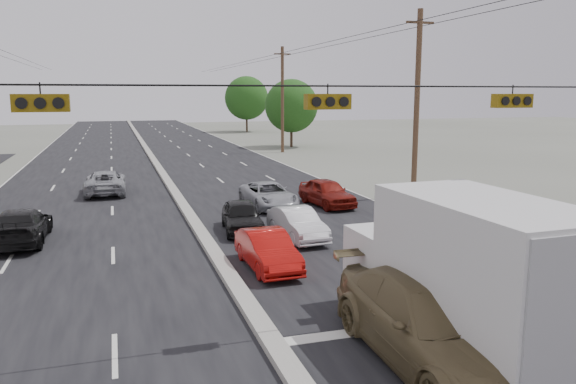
{
  "coord_description": "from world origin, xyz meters",
  "views": [
    {
      "loc": [
        -3.2,
        -12.02,
        5.63
      ],
      "look_at": [
        2.62,
        6.6,
        2.2
      ],
      "focal_mm": 35.0,
      "sensor_mm": 36.0,
      "label": 1
    }
  ],
  "objects_px": {
    "tan_sedan": "(432,323)",
    "queue_car_c": "(269,195)",
    "utility_pole_right_c": "(282,99)",
    "queue_car_a": "(242,217)",
    "queue_car_e": "(327,193)",
    "box_truck": "(463,272)",
    "oncoming_near": "(21,226)",
    "tree_right_mid": "(291,106)",
    "utility_pole_right_b": "(417,103)",
    "queue_car_b": "(297,224)",
    "oncoming_far": "(105,182)",
    "red_sedan": "(267,251)",
    "tree_right_far": "(247,98)"
  },
  "relations": [
    {
      "from": "tree_right_far",
      "to": "tan_sedan",
      "type": "relative_size",
      "value": 1.33
    },
    {
      "from": "utility_pole_right_b",
      "to": "queue_car_c",
      "type": "relative_size",
      "value": 2.24
    },
    {
      "from": "tree_right_mid",
      "to": "tree_right_far",
      "type": "relative_size",
      "value": 0.88
    },
    {
      "from": "utility_pole_right_b",
      "to": "tree_right_far",
      "type": "xyz_separation_m",
      "value": [
        3.5,
        55.0,
        -0.15
      ]
    },
    {
      "from": "queue_car_a",
      "to": "queue_car_c",
      "type": "xyz_separation_m",
      "value": [
        2.37,
        4.5,
        -0.02
      ]
    },
    {
      "from": "queue_car_b",
      "to": "oncoming_far",
      "type": "bearing_deg",
      "value": 115.37
    },
    {
      "from": "tan_sedan",
      "to": "queue_car_e",
      "type": "xyz_separation_m",
      "value": [
        4.0,
        16.37,
        -0.2
      ]
    },
    {
      "from": "utility_pole_right_c",
      "to": "oncoming_near",
      "type": "height_order",
      "value": "utility_pole_right_c"
    },
    {
      "from": "box_truck",
      "to": "oncoming_near",
      "type": "height_order",
      "value": "box_truck"
    },
    {
      "from": "box_truck",
      "to": "tan_sedan",
      "type": "bearing_deg",
      "value": -160.0
    },
    {
      "from": "queue_car_a",
      "to": "queue_car_b",
      "type": "height_order",
      "value": "queue_car_a"
    },
    {
      "from": "queue_car_e",
      "to": "oncoming_near",
      "type": "relative_size",
      "value": 0.87
    },
    {
      "from": "tan_sedan",
      "to": "tree_right_mid",
      "type": "bearing_deg",
      "value": 76.29
    },
    {
      "from": "oncoming_near",
      "to": "oncoming_far",
      "type": "height_order",
      "value": "oncoming_near"
    },
    {
      "from": "queue_car_a",
      "to": "oncoming_far",
      "type": "bearing_deg",
      "value": 122.44
    },
    {
      "from": "box_truck",
      "to": "queue_car_b",
      "type": "distance_m",
      "value": 10.25
    },
    {
      "from": "utility_pole_right_b",
      "to": "tan_sedan",
      "type": "distance_m",
      "value": 20.22
    },
    {
      "from": "tree_right_mid",
      "to": "box_truck",
      "type": "distance_m",
      "value": 48.32
    },
    {
      "from": "tan_sedan",
      "to": "queue_car_c",
      "type": "xyz_separation_m",
      "value": [
        1.08,
        16.87,
        -0.27
      ]
    },
    {
      "from": "utility_pole_right_b",
      "to": "box_truck",
      "type": "xyz_separation_m",
      "value": [
        -8.56,
        -16.97,
        -3.3
      ]
    },
    {
      "from": "utility_pole_right_c",
      "to": "tan_sedan",
      "type": "bearing_deg",
      "value": -102.65
    },
    {
      "from": "queue_car_b",
      "to": "queue_car_e",
      "type": "relative_size",
      "value": 0.92
    },
    {
      "from": "tan_sedan",
      "to": "oncoming_near",
      "type": "relative_size",
      "value": 1.33
    },
    {
      "from": "utility_pole_right_c",
      "to": "tree_right_mid",
      "type": "relative_size",
      "value": 1.4
    },
    {
      "from": "tan_sedan",
      "to": "queue_car_e",
      "type": "relative_size",
      "value": 1.52
    },
    {
      "from": "utility_pole_right_c",
      "to": "queue_car_a",
      "type": "height_order",
      "value": "utility_pole_right_c"
    },
    {
      "from": "tree_right_mid",
      "to": "tan_sedan",
      "type": "bearing_deg",
      "value": -104.22
    },
    {
      "from": "oncoming_far",
      "to": "oncoming_near",
      "type": "bearing_deg",
      "value": 74.94
    },
    {
      "from": "box_truck",
      "to": "utility_pole_right_c",
      "type": "bearing_deg",
      "value": 76.82
    },
    {
      "from": "tan_sedan",
      "to": "queue_car_b",
      "type": "distance_m",
      "value": 10.56
    },
    {
      "from": "queue_car_b",
      "to": "utility_pole_right_c",
      "type": "bearing_deg",
      "value": 70.13
    },
    {
      "from": "red_sedan",
      "to": "oncoming_near",
      "type": "relative_size",
      "value": 0.81
    },
    {
      "from": "box_truck",
      "to": "queue_car_e",
      "type": "bearing_deg",
      "value": 77.52
    },
    {
      "from": "tan_sedan",
      "to": "oncoming_near",
      "type": "bearing_deg",
      "value": 127.03
    },
    {
      "from": "box_truck",
      "to": "oncoming_near",
      "type": "xyz_separation_m",
      "value": [
        -10.64,
        12.73,
        -1.14
      ]
    },
    {
      "from": "utility_pole_right_c",
      "to": "tree_right_mid",
      "type": "distance_m",
      "value": 5.64
    },
    {
      "from": "utility_pole_right_c",
      "to": "tree_right_mid",
      "type": "bearing_deg",
      "value": 63.43
    },
    {
      "from": "tree_right_mid",
      "to": "oncoming_near",
      "type": "bearing_deg",
      "value": -122.37
    },
    {
      "from": "box_truck",
      "to": "queue_car_b",
      "type": "height_order",
      "value": "box_truck"
    },
    {
      "from": "queue_car_e",
      "to": "oncoming_near",
      "type": "xyz_separation_m",
      "value": [
        -13.7,
        -3.27,
        -0.02
      ]
    },
    {
      "from": "queue_car_c",
      "to": "tan_sedan",
      "type": "bearing_deg",
      "value": -96.7
    },
    {
      "from": "utility_pole_right_b",
      "to": "queue_car_a",
      "type": "xyz_separation_m",
      "value": [
        -10.79,
        -4.97,
        -4.46
      ]
    },
    {
      "from": "queue_car_b",
      "to": "oncoming_far",
      "type": "xyz_separation_m",
      "value": [
        -7.22,
        12.8,
        0.05
      ]
    },
    {
      "from": "tan_sedan",
      "to": "queue_car_c",
      "type": "bearing_deg",
      "value": 86.85
    },
    {
      "from": "utility_pole_right_c",
      "to": "tree_right_far",
      "type": "relative_size",
      "value": 1.23
    },
    {
      "from": "box_truck",
      "to": "tan_sedan",
      "type": "distance_m",
      "value": 1.37
    },
    {
      "from": "oncoming_far",
      "to": "utility_pole_right_c",
      "type": "bearing_deg",
      "value": -129.35
    },
    {
      "from": "red_sedan",
      "to": "utility_pole_right_c",
      "type": "bearing_deg",
      "value": 70.42
    },
    {
      "from": "tree_right_far",
      "to": "red_sedan",
      "type": "distance_m",
      "value": 66.82
    },
    {
      "from": "tree_right_mid",
      "to": "tree_right_far",
      "type": "bearing_deg",
      "value": 87.71
    }
  ]
}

